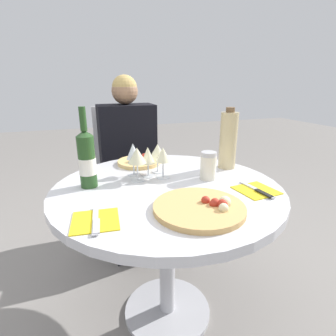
% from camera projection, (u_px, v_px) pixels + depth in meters
% --- Properties ---
extents(ground_plane, '(12.00, 12.00, 0.00)m').
position_uv_depth(ground_plane, '(167.00, 311.00, 1.37)').
color(ground_plane, gray).
rests_on(ground_plane, ground).
extents(dining_table, '(0.99, 0.99, 0.71)m').
position_uv_depth(dining_table, '(167.00, 210.00, 1.18)').
color(dining_table, '#B2B2B7').
rests_on(dining_table, ground_plane).
extents(chair_behind_diner, '(0.42, 0.42, 0.97)m').
position_uv_depth(chair_behind_diner, '(127.00, 175.00, 1.97)').
color(chair_behind_diner, silver).
rests_on(chair_behind_diner, ground_plane).
extents(seated_diner, '(0.37, 0.45, 1.18)m').
position_uv_depth(seated_diner, '(131.00, 176.00, 1.81)').
color(seated_diner, black).
rests_on(seated_diner, ground_plane).
extents(pizza_large, '(0.32, 0.32, 0.05)m').
position_uv_depth(pizza_large, '(201.00, 207.00, 0.92)').
color(pizza_large, tan).
rests_on(pizza_large, dining_table).
extents(pizza_small_far, '(0.23, 0.23, 0.05)m').
position_uv_depth(pizza_small_far, '(139.00, 161.00, 1.43)').
color(pizza_small_far, '#DBB26B').
rests_on(pizza_small_far, dining_table).
extents(wine_bottle, '(0.07, 0.07, 0.34)m').
position_uv_depth(wine_bottle, '(87.00, 159.00, 1.09)').
color(wine_bottle, '#23471E').
rests_on(wine_bottle, dining_table).
extents(tall_carafe, '(0.09, 0.09, 0.31)m').
position_uv_depth(tall_carafe, '(228.00, 140.00, 1.33)').
color(tall_carafe, tan).
rests_on(tall_carafe, dining_table).
extents(sugar_shaker, '(0.07, 0.07, 0.13)m').
position_uv_depth(sugar_shaker, '(208.00, 166.00, 1.20)').
color(sugar_shaker, silver).
rests_on(sugar_shaker, dining_table).
extents(wine_glass_back_right, '(0.08, 0.08, 0.14)m').
position_uv_depth(wine_glass_back_right, '(158.00, 151.00, 1.27)').
color(wine_glass_back_right, silver).
rests_on(wine_glass_back_right, dining_table).
extents(wine_glass_center, '(0.07, 0.07, 0.14)m').
position_uv_depth(wine_glass_center, '(148.00, 156.00, 1.22)').
color(wine_glass_center, silver).
rests_on(wine_glass_center, dining_table).
extents(wine_glass_back_left, '(0.06, 0.06, 0.16)m').
position_uv_depth(wine_glass_back_left, '(133.00, 152.00, 1.24)').
color(wine_glass_back_left, silver).
rests_on(wine_glass_back_left, dining_table).
extents(wine_glass_front_right, '(0.07, 0.07, 0.15)m').
position_uv_depth(wine_glass_front_right, '(163.00, 155.00, 1.20)').
color(wine_glass_front_right, silver).
rests_on(wine_glass_front_right, dining_table).
extents(wine_glass_front_left, '(0.08, 0.08, 0.16)m').
position_uv_depth(wine_glass_front_left, '(137.00, 156.00, 1.16)').
color(wine_glass_front_left, silver).
rests_on(wine_glass_front_left, dining_table).
extents(place_setting_left, '(0.16, 0.19, 0.01)m').
position_uv_depth(place_setting_left, '(96.00, 221.00, 0.84)').
color(place_setting_left, yellow).
rests_on(place_setting_left, dining_table).
extents(place_setting_right, '(0.17, 0.19, 0.01)m').
position_uv_depth(place_setting_right, '(257.00, 190.00, 1.08)').
color(place_setting_right, yellow).
rests_on(place_setting_right, dining_table).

